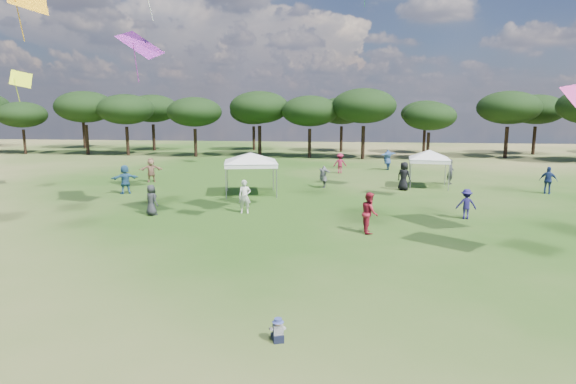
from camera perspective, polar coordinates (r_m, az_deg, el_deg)
name	(u,v)px	position (r m, az deg, el deg)	size (l,w,h in m)	color
tree_line	(355,108)	(56.02, 7.97, 9.80)	(108.78, 17.63, 7.77)	black
tent_left	(251,154)	(30.68, -4.46, 4.46)	(6.44, 6.44, 3.00)	gray
tent_right	(429,152)	(34.74, 16.42, 4.62)	(5.35, 5.35, 2.93)	gray
toddler	(278,331)	(11.91, -1.21, -16.13)	(0.44, 0.48, 0.59)	black
festival_crowd	(318,175)	(33.37, 3.52, 2.00)	(28.86, 24.02, 1.92)	navy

